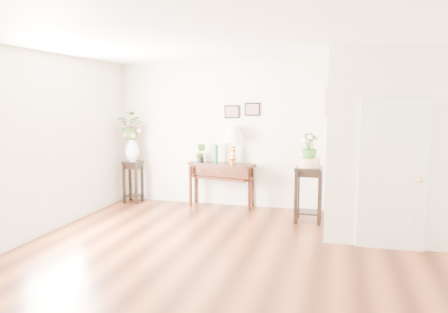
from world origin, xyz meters
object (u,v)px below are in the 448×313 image
(console_table, at_px, (222,185))
(plant_stand_a, at_px, (133,182))
(plant_stand_b, at_px, (308,194))
(table_lamp, at_px, (233,145))

(console_table, relative_size, plant_stand_a, 1.52)
(console_table, distance_m, plant_stand_a, 1.84)
(plant_stand_b, bearing_deg, console_table, 158.50)
(table_lamp, xyz_separation_m, plant_stand_b, (1.49, -0.68, -0.74))
(console_table, relative_size, table_lamp, 1.77)
(plant_stand_a, bearing_deg, plant_stand_b, -8.83)
(plant_stand_a, relative_size, plant_stand_b, 0.90)
(table_lamp, distance_m, plant_stand_a, 2.21)
(plant_stand_a, bearing_deg, console_table, 3.93)
(table_lamp, relative_size, plant_stand_b, 0.77)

